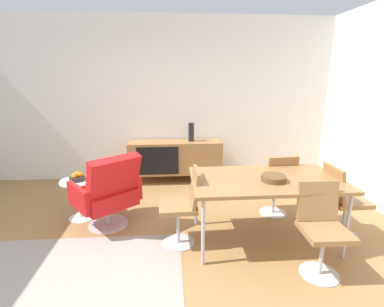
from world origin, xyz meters
TOP-DOWN VIEW (x-y plane):
  - ground_plane at (0.00, 0.00)m, footprint 8.32×8.32m
  - wall_back at (0.00, 2.60)m, footprint 6.80×0.12m
  - sideboard at (0.38, 2.30)m, footprint 1.60×0.45m
  - vase_cobalt at (0.66, 2.30)m, footprint 0.10×0.10m
  - dining_table at (1.32, 0.32)m, footprint 1.60×0.90m
  - wooden_bowl_on_table at (1.37, 0.24)m, footprint 0.26×0.26m
  - dining_chair_back_right at (1.67, 0.88)m, footprint 0.42×0.44m
  - dining_chair_front_right at (1.67, -0.24)m, footprint 0.41×0.43m
  - dining_chair_near_window at (0.43, 0.32)m, footprint 0.44×0.41m
  - dining_chair_far_end at (2.21, 0.32)m, footprint 0.43×0.40m
  - lounge_chair_red at (-0.45, 0.74)m, footprint 0.91×0.90m
  - side_table_round at (-0.89, 1.02)m, footprint 0.44×0.44m
  - fruit_bowl at (-0.89, 1.02)m, footprint 0.20×0.20m
  - area_rug at (-0.71, -0.35)m, footprint 2.20×1.70m

SIDE VIEW (x-z plane):
  - ground_plane at x=0.00m, z-range 0.00..0.00m
  - area_rug at x=-0.71m, z-range 0.00..0.01m
  - side_table_round at x=-0.89m, z-range 0.06..0.58m
  - sideboard at x=0.38m, z-range 0.08..0.80m
  - lounge_chair_red at x=-0.45m, z-range -0.01..0.94m
  - dining_chair_back_right at x=1.67m, z-range 0.04..0.90m
  - dining_chair_front_right at x=1.67m, z-range 0.04..0.90m
  - dining_chair_near_window at x=0.43m, z-range 0.04..0.90m
  - dining_chair_far_end at x=2.21m, z-range 0.04..0.90m
  - fruit_bowl at x=-0.89m, z-range 0.51..0.61m
  - dining_table at x=1.32m, z-range 0.33..1.07m
  - wooden_bowl_on_table at x=1.37m, z-range 0.74..0.80m
  - vase_cobalt at x=0.66m, z-range 0.72..1.04m
  - wall_back at x=0.00m, z-range 0.00..2.80m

